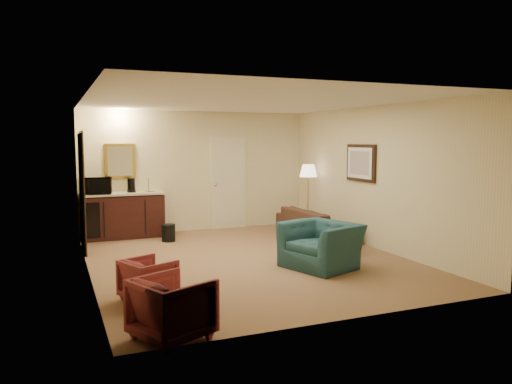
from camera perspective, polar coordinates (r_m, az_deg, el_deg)
ground at (r=8.37m, az=-0.98°, el=-7.74°), size 6.00×6.00×0.00m
room_walls at (r=8.82m, az=-3.41°, el=4.23°), size 5.02×6.01×2.61m
wetbar_cabinet at (r=10.49m, az=-14.95°, el=-2.58°), size 1.64×0.58×0.92m
sofa at (r=10.18m, az=6.82°, el=-3.07°), size 0.67×2.02×0.78m
teal_armchair at (r=7.84m, az=7.44°, el=-5.20°), size 1.02×1.25×0.94m
rose_chair_near at (r=6.41m, az=-12.20°, el=-9.49°), size 0.71×0.72×0.58m
rose_chair_far at (r=5.16m, az=-9.55°, el=-12.61°), size 0.86×0.88×0.70m
coffee_table at (r=8.88m, az=8.46°, el=-5.48°), size 0.91×0.71×0.46m
floor_lamp at (r=10.92m, az=5.97°, el=-0.64°), size 0.44×0.44×1.46m
waste_bin at (r=9.96m, az=-9.98°, el=-4.62°), size 0.34×0.34×0.34m
microwave at (r=10.33m, az=-17.77°, el=0.86°), size 0.61×0.40×0.39m
coffee_maker at (r=10.45m, az=-14.07°, el=0.76°), size 0.19×0.19×0.29m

